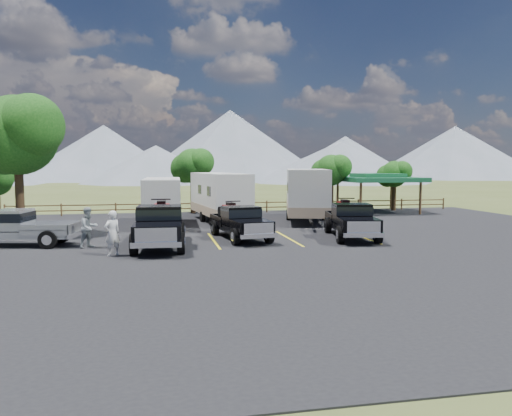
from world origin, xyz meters
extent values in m
plane|color=#445122|center=(0.00, 0.00, 0.00)|extent=(320.00, 320.00, 0.00)
cube|color=black|center=(0.00, 3.00, 0.02)|extent=(44.00, 34.00, 0.04)
cube|color=yellow|center=(-6.00, 4.00, 0.04)|extent=(0.12, 5.50, 0.01)
cube|color=yellow|center=(-2.00, 4.00, 0.04)|extent=(0.12, 5.50, 0.01)
cube|color=yellow|center=(2.00, 4.00, 0.04)|extent=(0.12, 5.50, 0.01)
cube|color=yellow|center=(6.00, 4.00, 0.04)|extent=(0.12, 5.50, 0.01)
cylinder|color=black|center=(-12.50, 9.00, 2.24)|extent=(0.48, 0.48, 4.48)
sphere|color=#124110|center=(-12.50, 9.00, 5.60)|extent=(4.48, 4.48, 4.48)
sphere|color=#124110|center=(-11.54, 8.20, 6.08)|extent=(3.52, 3.52, 3.52)
sphere|color=#124110|center=(-13.40, 9.70, 5.28)|extent=(3.84, 3.84, 3.84)
cylinder|color=black|center=(9.00, 17.00, 1.40)|extent=(0.39, 0.39, 2.80)
sphere|color=#124110|center=(9.00, 17.00, 3.50)|extent=(2.52, 2.52, 2.52)
sphere|color=#124110|center=(9.54, 16.55, 3.77)|extent=(1.98, 1.98, 1.98)
sphere|color=#124110|center=(8.50, 17.40, 3.32)|extent=(2.16, 2.16, 2.16)
cylinder|color=black|center=(15.00, 18.00, 1.26)|extent=(0.38, 0.38, 2.52)
sphere|color=#124110|center=(15.00, 18.00, 3.15)|extent=(2.24, 2.24, 2.24)
sphere|color=#124110|center=(15.48, 17.60, 3.39)|extent=(1.76, 1.76, 1.76)
sphere|color=#124110|center=(14.55, 18.35, 2.99)|extent=(1.92, 1.92, 1.92)
cylinder|color=black|center=(-2.00, 19.00, 1.54)|extent=(0.41, 0.41, 3.08)
sphere|color=#124110|center=(-2.00, 19.00, 3.85)|extent=(2.80, 2.80, 2.80)
sphere|color=#124110|center=(-1.40, 18.50, 4.15)|extent=(2.20, 2.20, 2.20)
sphere|color=#124110|center=(-2.56, 19.44, 3.65)|extent=(2.40, 2.40, 2.40)
sphere|color=#124110|center=(-15.55, 16.62, 3.02)|extent=(1.65, 1.65, 1.65)
cylinder|color=brown|center=(-16.00, 18.50, 0.50)|extent=(0.12, 0.12, 1.00)
cylinder|color=brown|center=(-12.00, 18.50, 0.50)|extent=(0.12, 0.12, 1.00)
cylinder|color=brown|center=(-8.00, 18.50, 0.50)|extent=(0.12, 0.12, 1.00)
cylinder|color=brown|center=(-4.00, 18.50, 0.50)|extent=(0.12, 0.12, 1.00)
cylinder|color=brown|center=(0.00, 18.50, 0.50)|extent=(0.12, 0.12, 1.00)
cylinder|color=brown|center=(4.00, 18.50, 0.50)|extent=(0.12, 0.12, 1.00)
cylinder|color=brown|center=(8.00, 18.50, 0.50)|extent=(0.12, 0.12, 1.00)
cylinder|color=brown|center=(12.00, 18.50, 0.50)|extent=(0.12, 0.12, 1.00)
cylinder|color=brown|center=(16.00, 18.50, 0.50)|extent=(0.12, 0.12, 1.00)
cylinder|color=brown|center=(20.00, 18.50, 0.50)|extent=(0.12, 0.12, 1.00)
cube|color=brown|center=(2.00, 18.50, 0.45)|extent=(36.00, 0.06, 0.08)
cube|color=brown|center=(2.00, 18.50, 0.85)|extent=(36.00, 0.06, 0.08)
cylinder|color=brown|center=(10.50, 14.50, 1.30)|extent=(0.20, 0.20, 2.60)
cylinder|color=brown|center=(10.50, 19.50, 1.30)|extent=(0.20, 0.20, 2.60)
cylinder|color=brown|center=(15.50, 14.50, 1.30)|extent=(0.20, 0.20, 2.60)
cylinder|color=brown|center=(15.50, 19.50, 1.30)|extent=(0.20, 0.20, 2.60)
cube|color=#1A5D37|center=(13.00, 17.00, 2.75)|extent=(6.20, 6.20, 0.35)
cube|color=#1A5D37|center=(13.00, 17.00, 3.05)|extent=(3.50, 3.50, 0.35)
cone|color=slate|center=(-18.00, 112.00, 7.00)|extent=(44.00, 44.00, 14.00)
cone|color=slate|center=(14.00, 108.00, 9.00)|extent=(52.00, 52.00, 18.00)
cone|color=slate|center=(48.00, 114.00, 6.00)|extent=(40.00, 40.00, 12.00)
cone|color=slate|center=(80.00, 110.00, 7.50)|extent=(50.00, 50.00, 15.00)
cone|color=slate|center=(-5.00, 87.00, 4.00)|extent=(32.00, 32.00, 8.00)
cone|color=slate|center=(35.00, 84.00, 4.50)|extent=(40.00, 40.00, 9.00)
cube|color=black|center=(-4.73, 2.59, 0.72)|extent=(2.30, 6.21, 0.39)
cube|color=black|center=(-4.84, 0.54, 1.11)|extent=(2.16, 2.04, 0.54)
cube|color=black|center=(-4.73, 2.46, 1.49)|extent=(2.10, 1.78, 1.07)
cube|color=black|center=(-4.73, 2.46, 1.65)|extent=(2.15, 1.85, 0.48)
cube|color=black|center=(-4.62, 4.52, 1.01)|extent=(2.19, 2.68, 0.59)
cube|color=silver|center=(-4.90, -0.56, 1.06)|extent=(1.72, 0.18, 0.59)
cube|color=silver|center=(-4.90, -0.62, 0.65)|extent=(2.11, 0.31, 0.24)
cube|color=silver|center=(-4.55, 5.80, 0.65)|extent=(2.11, 0.29, 0.24)
cylinder|color=black|center=(-5.85, 0.53, 0.52)|extent=(0.37, 0.98, 0.96)
cylinder|color=black|center=(-3.84, 0.42, 0.52)|extent=(0.37, 0.98, 0.96)
cylinder|color=black|center=(-5.62, 4.76, 0.52)|extent=(0.37, 0.98, 0.96)
cylinder|color=black|center=(-3.60, 4.65, 0.52)|extent=(0.37, 0.98, 0.96)
cube|color=#9A0809|center=(-4.62, 4.52, 1.73)|extent=(0.82, 1.43, 0.38)
cube|color=black|center=(-4.62, 4.52, 2.00)|extent=(0.47, 0.83, 0.19)
cube|color=#9A0809|center=(-4.65, 3.93, 1.84)|extent=(0.88, 0.42, 0.24)
cylinder|color=black|center=(-4.65, 4.03, 2.22)|extent=(0.97, 0.12, 0.06)
cylinder|color=black|center=(-5.13, 3.95, 1.52)|extent=(0.31, 0.61, 0.60)
cylinder|color=black|center=(-4.17, 3.90, 1.52)|extent=(0.31, 0.61, 0.60)
cylinder|color=black|center=(-5.07, 5.13, 1.52)|extent=(0.31, 0.61, 0.60)
cylinder|color=black|center=(-4.11, 5.08, 1.52)|extent=(0.31, 0.61, 0.60)
cube|color=black|center=(-0.55, 4.35, 0.63)|extent=(2.54, 5.55, 0.34)
cube|color=black|center=(-0.27, 2.57, 0.98)|extent=(2.04, 1.95, 0.47)
cube|color=black|center=(-0.53, 4.24, 1.31)|extent=(1.97, 1.72, 0.94)
cube|color=black|center=(-0.53, 4.24, 1.45)|extent=(2.02, 1.78, 0.42)
cube|color=black|center=(-0.82, 6.01, 0.89)|extent=(2.13, 2.51, 0.52)
cube|color=silver|center=(-0.12, 1.62, 0.93)|extent=(1.49, 0.31, 0.52)
cube|color=silver|center=(-0.11, 1.57, 0.57)|extent=(1.84, 0.46, 0.21)
cube|color=silver|center=(-0.99, 7.13, 0.57)|extent=(1.84, 0.44, 0.21)
cylinder|color=black|center=(-1.13, 2.37, 0.46)|extent=(0.41, 0.88, 0.84)
cylinder|color=black|center=(0.61, 2.65, 0.46)|extent=(0.41, 0.88, 0.84)
cylinder|color=black|center=(-1.71, 6.04, 0.46)|extent=(0.41, 0.88, 0.84)
cylinder|color=black|center=(0.03, 6.32, 0.46)|extent=(0.41, 0.88, 0.84)
cube|color=#9A0809|center=(-0.82, 6.01, 1.52)|extent=(0.84, 1.31, 0.33)
cube|color=black|center=(-0.82, 6.01, 1.76)|extent=(0.48, 0.75, 0.17)
cube|color=#9A0809|center=(-0.73, 5.51, 1.62)|extent=(0.79, 0.44, 0.21)
cylinder|color=black|center=(-0.75, 5.60, 1.95)|extent=(0.84, 0.19, 0.06)
cylinder|color=black|center=(-1.15, 5.44, 1.34)|extent=(0.32, 0.56, 0.53)
cylinder|color=black|center=(-0.32, 5.57, 1.34)|extent=(0.32, 0.56, 0.53)
cylinder|color=black|center=(-1.31, 6.46, 1.34)|extent=(0.32, 0.56, 0.53)
cylinder|color=black|center=(-0.48, 6.59, 1.34)|extent=(0.32, 0.56, 0.53)
cube|color=black|center=(5.33, 3.61, 0.67)|extent=(2.85, 5.93, 0.36)
cube|color=black|center=(4.98, 1.72, 1.04)|extent=(2.21, 2.12, 0.50)
cube|color=black|center=(5.31, 3.49, 1.39)|extent=(2.13, 1.88, 1.00)
cube|color=black|center=(5.31, 3.49, 1.54)|extent=(2.18, 1.94, 0.45)
cube|color=black|center=(5.66, 5.37, 0.94)|extent=(2.32, 2.71, 0.55)
cube|color=silver|center=(4.80, 0.72, 0.99)|extent=(1.59, 0.37, 0.55)
cube|color=silver|center=(4.79, 0.66, 0.61)|extent=(1.96, 0.53, 0.22)
cube|color=silver|center=(5.88, 6.55, 0.61)|extent=(1.95, 0.51, 0.22)
cylinder|color=black|center=(4.05, 1.83, 0.49)|extent=(0.46, 0.94, 0.90)
cylinder|color=black|center=(5.90, 1.49, 0.49)|extent=(0.46, 0.94, 0.90)
cylinder|color=black|center=(4.77, 5.72, 0.49)|extent=(0.46, 0.94, 0.90)
cylinder|color=black|center=(6.62, 5.38, 0.49)|extent=(0.46, 0.94, 0.90)
cube|color=#9A0809|center=(5.66, 5.37, 1.62)|extent=(0.92, 1.40, 0.35)
cube|color=black|center=(5.66, 5.37, 1.87)|extent=(0.53, 0.81, 0.18)
cube|color=#9A0809|center=(5.56, 4.83, 1.72)|extent=(0.85, 0.49, 0.22)
cylinder|color=black|center=(5.58, 4.93, 2.07)|extent=(0.89, 0.22, 0.06)
cylinder|color=black|center=(5.12, 4.92, 1.42)|extent=(0.36, 0.60, 0.56)
cylinder|color=black|center=(6.00, 4.75, 1.42)|extent=(0.36, 0.60, 0.56)
cylinder|color=black|center=(5.32, 6.00, 1.42)|extent=(0.36, 0.60, 0.56)
cylinder|color=black|center=(6.20, 5.83, 1.42)|extent=(0.36, 0.60, 0.56)
cube|color=silver|center=(-4.51, 11.05, 1.81)|extent=(2.47, 7.05, 2.51)
cube|color=gray|center=(-4.51, 11.05, 0.83)|extent=(2.50, 7.09, 0.56)
cube|color=black|center=(-5.69, 9.35, 2.06)|extent=(0.05, 0.84, 0.56)
cube|color=black|center=(-3.44, 9.27, 2.06)|extent=(0.05, 0.84, 0.56)
cylinder|color=black|center=(-5.55, 11.37, 0.37)|extent=(0.26, 0.66, 0.65)
cylinder|color=black|center=(-3.45, 11.30, 0.37)|extent=(0.26, 0.66, 0.65)
cube|color=black|center=(-4.66, 6.73, 0.51)|extent=(0.17, 1.68, 0.09)
cube|color=silver|center=(-0.62, 12.46, 1.98)|extent=(3.47, 7.92, 2.76)
cube|color=gray|center=(-0.62, 12.46, 0.91)|extent=(3.50, 7.97, 0.61)
cube|color=black|center=(-1.59, 10.40, 2.26)|extent=(0.14, 0.91, 0.61)
cube|color=black|center=(0.86, 10.73, 2.26)|extent=(0.14, 0.91, 0.61)
cylinder|color=black|center=(-1.81, 12.61, 0.40)|extent=(0.35, 0.74, 0.72)
cylinder|color=black|center=(0.48, 12.92, 0.40)|extent=(0.35, 0.74, 0.72)
cube|color=black|center=(0.02, 7.76, 0.55)|extent=(0.37, 1.84, 0.10)
cube|color=silver|center=(5.36, 11.85, 2.14)|extent=(4.59, 8.67, 2.98)
cube|color=gray|center=(5.36, 11.85, 0.98)|extent=(4.62, 8.72, 0.66)
cube|color=black|center=(3.56, 10.17, 2.43)|extent=(0.26, 0.97, 0.66)
cube|color=black|center=(6.15, 9.51, 2.43)|extent=(0.26, 0.97, 0.66)
cylinder|color=black|center=(4.23, 12.47, 0.43)|extent=(0.46, 0.82, 0.77)
cylinder|color=black|center=(6.65, 11.87, 0.43)|extent=(0.46, 0.82, 0.77)
cube|color=black|center=(4.11, 6.87, 0.59)|extent=(0.61, 1.96, 0.11)
cube|color=#989BA1|center=(-11.56, 4.25, 0.64)|extent=(5.61, 2.62, 0.34)
cube|color=#989BA1|center=(-11.67, 4.27, 1.32)|extent=(1.75, 2.00, 0.95)
cube|color=black|center=(-11.67, 4.27, 1.46)|extent=(1.81, 2.05, 0.43)
cube|color=#989BA1|center=(-9.88, 3.97, 0.90)|extent=(2.54, 2.17, 0.52)
cube|color=silver|center=(-8.76, 3.78, 0.58)|extent=(0.46, 1.85, 0.21)
cylinder|color=black|center=(-9.56, 4.82, 0.47)|extent=(0.89, 0.42, 0.85)
cylinder|color=black|center=(-9.86, 3.06, 0.47)|extent=(0.89, 0.42, 0.85)
imported|color=silver|center=(-6.74, 0.62, 1.02)|extent=(0.85, 0.78, 1.96)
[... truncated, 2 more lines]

